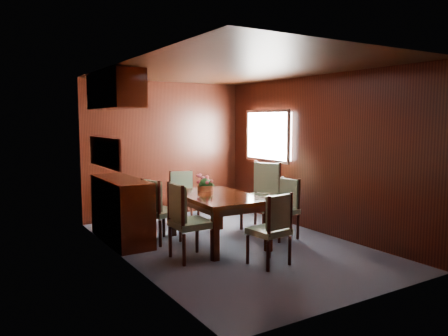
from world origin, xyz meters
TOP-DOWN VIEW (x-y plane):
  - ground at (0.00, 0.00)m, footprint 4.50×4.50m
  - room_shell at (-0.10, 0.33)m, footprint 3.06×4.52m
  - sideboard at (-1.25, 1.00)m, footprint 0.48×1.40m
  - dining_table at (-0.14, 0.19)m, footprint 0.98×1.50m
  - chair_left_near at (-0.86, -0.25)m, footprint 0.45×0.46m
  - chair_left_far at (-0.84, 0.64)m, footprint 0.51×0.52m
  - chair_right_near at (0.84, -0.08)m, footprint 0.41×0.43m
  - chair_right_far at (0.92, 0.54)m, footprint 0.63×0.65m
  - chair_head at (-0.08, -0.99)m, footprint 0.47×0.45m
  - chair_foot at (-0.02, 1.50)m, footprint 0.47×0.46m
  - flower_centerpiece at (-0.09, 0.61)m, footprint 0.26×0.26m

SIDE VIEW (x-z plane):
  - ground at x=0.00m, z-range 0.00..0.00m
  - sideboard at x=-1.25m, z-range 0.00..0.90m
  - chair_head at x=-0.08m, z-range 0.05..0.93m
  - chair_right_near at x=0.84m, z-range 0.05..0.93m
  - chair_foot at x=-0.02m, z-range 0.05..0.93m
  - chair_left_far at x=-0.84m, z-range 0.05..0.96m
  - chair_left_near at x=-0.86m, z-range 0.05..1.02m
  - chair_right_far at x=0.92m, z-range 0.06..1.12m
  - dining_table at x=-0.14m, z-range 0.25..0.93m
  - flower_centerpiece at x=-0.09m, z-range 0.68..0.94m
  - room_shell at x=-0.10m, z-range 0.43..2.84m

